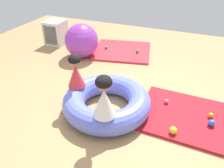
{
  "coord_description": "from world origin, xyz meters",
  "views": [
    {
      "loc": [
        1.02,
        -2.27,
        2.07
      ],
      "look_at": [
        -0.02,
        0.25,
        0.34
      ],
      "focal_mm": 35.53,
      "sensor_mm": 36.0,
      "label": 1
    }
  ],
  "objects_px": {
    "play_ball_blue": "(212,123)",
    "exercise_ball_large": "(82,41)",
    "child_in_red": "(76,71)",
    "storage_cube": "(55,33)",
    "play_ball_orange": "(211,115)",
    "play_ball_teal": "(106,47)",
    "play_ball_green": "(138,51)",
    "play_ball_yellow": "(173,130)",
    "child_in_white": "(104,97)",
    "play_ball_pink": "(167,101)",
    "inflatable_cushion": "(107,102)"
  },
  "relations": [
    {
      "from": "inflatable_cushion",
      "to": "exercise_ball_large",
      "type": "xyz_separation_m",
      "value": [
        -1.23,
        1.5,
        0.19
      ]
    },
    {
      "from": "child_in_white",
      "to": "exercise_ball_large",
      "type": "distance_m",
      "value": 2.4
    },
    {
      "from": "child_in_white",
      "to": "play_ball_pink",
      "type": "height_order",
      "value": "child_in_white"
    },
    {
      "from": "child_in_red",
      "to": "play_ball_green",
      "type": "xyz_separation_m",
      "value": [
        0.32,
        2.05,
        -0.48
      ]
    },
    {
      "from": "play_ball_orange",
      "to": "play_ball_green",
      "type": "xyz_separation_m",
      "value": [
        -1.56,
        1.69,
        -0.0
      ]
    },
    {
      "from": "child_in_red",
      "to": "storage_cube",
      "type": "bearing_deg",
      "value": -128.31
    },
    {
      "from": "child_in_white",
      "to": "play_ball_yellow",
      "type": "bearing_deg",
      "value": 135.06
    },
    {
      "from": "play_ball_orange",
      "to": "exercise_ball_large",
      "type": "distance_m",
      "value": 2.88
    },
    {
      "from": "child_in_red",
      "to": "storage_cube",
      "type": "height_order",
      "value": "child_in_red"
    },
    {
      "from": "play_ball_orange",
      "to": "play_ball_teal",
      "type": "xyz_separation_m",
      "value": [
        -2.29,
        1.63,
        -0.01
      ]
    },
    {
      "from": "exercise_ball_large",
      "to": "storage_cube",
      "type": "distance_m",
      "value": 1.02
    },
    {
      "from": "inflatable_cushion",
      "to": "play_ball_blue",
      "type": "bearing_deg",
      "value": 7.51
    },
    {
      "from": "play_ball_yellow",
      "to": "storage_cube",
      "type": "height_order",
      "value": "storage_cube"
    },
    {
      "from": "child_in_white",
      "to": "play_ball_yellow",
      "type": "height_order",
      "value": "child_in_white"
    },
    {
      "from": "play_ball_blue",
      "to": "exercise_ball_large",
      "type": "xyz_separation_m",
      "value": [
        -2.65,
        1.32,
        0.27
      ]
    },
    {
      "from": "play_ball_green",
      "to": "play_ball_teal",
      "type": "distance_m",
      "value": 0.73
    },
    {
      "from": "play_ball_yellow",
      "to": "play_ball_green",
      "type": "relative_size",
      "value": 1.41
    },
    {
      "from": "exercise_ball_large",
      "to": "child_in_red",
      "type": "bearing_deg",
      "value": -63.31
    },
    {
      "from": "child_in_red",
      "to": "play_ball_yellow",
      "type": "xyz_separation_m",
      "value": [
        1.45,
        -0.15,
        -0.47
      ]
    },
    {
      "from": "inflatable_cushion",
      "to": "storage_cube",
      "type": "xyz_separation_m",
      "value": [
        -2.17,
        1.89,
        0.12
      ]
    },
    {
      "from": "child_in_white",
      "to": "play_ball_green",
      "type": "xyz_separation_m",
      "value": [
        -0.32,
        2.49,
        -0.51
      ]
    },
    {
      "from": "inflatable_cushion",
      "to": "play_ball_blue",
      "type": "height_order",
      "value": "inflatable_cushion"
    },
    {
      "from": "play_ball_yellow",
      "to": "storage_cube",
      "type": "relative_size",
      "value": 0.18
    },
    {
      "from": "play_ball_green",
      "to": "play_ball_teal",
      "type": "height_order",
      "value": "play_ball_green"
    },
    {
      "from": "play_ball_orange",
      "to": "child_in_white",
      "type": "bearing_deg",
      "value": -147.19
    },
    {
      "from": "inflatable_cushion",
      "to": "play_ball_pink",
      "type": "relative_size",
      "value": 18.24
    },
    {
      "from": "play_ball_orange",
      "to": "exercise_ball_large",
      "type": "bearing_deg",
      "value": 156.46
    },
    {
      "from": "play_ball_blue",
      "to": "play_ball_pink",
      "type": "xyz_separation_m",
      "value": [
        -0.64,
        0.26,
        -0.01
      ]
    },
    {
      "from": "storage_cube",
      "to": "play_ball_yellow",
      "type": "bearing_deg",
      "value": -32.94
    },
    {
      "from": "child_in_red",
      "to": "play_ball_yellow",
      "type": "relative_size",
      "value": 4.96
    },
    {
      "from": "play_ball_pink",
      "to": "storage_cube",
      "type": "bearing_deg",
      "value": 153.95
    },
    {
      "from": "play_ball_blue",
      "to": "storage_cube",
      "type": "height_order",
      "value": "storage_cube"
    },
    {
      "from": "child_in_red",
      "to": "storage_cube",
      "type": "distance_m",
      "value": 2.55
    },
    {
      "from": "child_in_white",
      "to": "play_ball_yellow",
      "type": "distance_m",
      "value": 0.99
    },
    {
      "from": "child_in_red",
      "to": "play_ball_blue",
      "type": "distance_m",
      "value": 1.96
    },
    {
      "from": "play_ball_green",
      "to": "play_ball_orange",
      "type": "bearing_deg",
      "value": -47.34
    },
    {
      "from": "play_ball_orange",
      "to": "inflatable_cushion",
      "type": "bearing_deg",
      "value": -165.76
    },
    {
      "from": "play_ball_teal",
      "to": "exercise_ball_large",
      "type": "distance_m",
      "value": 0.66
    },
    {
      "from": "play_ball_yellow",
      "to": "storage_cube",
      "type": "distance_m",
      "value": 3.75
    },
    {
      "from": "inflatable_cushion",
      "to": "child_in_red",
      "type": "distance_m",
      "value": 0.62
    },
    {
      "from": "child_in_white",
      "to": "storage_cube",
      "type": "relative_size",
      "value": 0.97
    },
    {
      "from": "play_ball_teal",
      "to": "child_in_white",
      "type": "bearing_deg",
      "value": -66.65
    },
    {
      "from": "play_ball_pink",
      "to": "child_in_white",
      "type": "bearing_deg",
      "value": -124.55
    },
    {
      "from": "inflatable_cushion",
      "to": "exercise_ball_large",
      "type": "relative_size",
      "value": 1.78
    },
    {
      "from": "play_ball_blue",
      "to": "play_ball_teal",
      "type": "distance_m",
      "value": 2.92
    },
    {
      "from": "play_ball_pink",
      "to": "play_ball_blue",
      "type": "bearing_deg",
      "value": -22.47
    },
    {
      "from": "play_ball_green",
      "to": "inflatable_cushion",
      "type": "bearing_deg",
      "value": -85.65
    },
    {
      "from": "child_in_white",
      "to": "play_ball_green",
      "type": "height_order",
      "value": "child_in_white"
    },
    {
      "from": "play_ball_green",
      "to": "play_ball_teal",
      "type": "bearing_deg",
      "value": -174.94
    },
    {
      "from": "play_ball_teal",
      "to": "play_ball_pink",
      "type": "height_order",
      "value": "play_ball_pink"
    }
  ]
}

